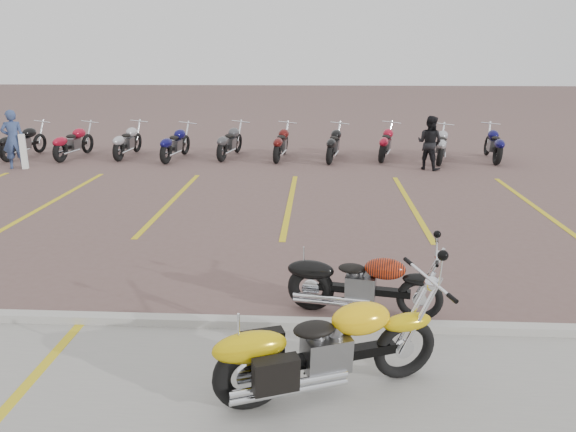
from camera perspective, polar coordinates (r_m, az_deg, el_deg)
name	(u,v)px	position (r m, az deg, el deg)	size (l,w,h in m)	color
ground	(277,268)	(8.88, -1.14, -5.30)	(100.00, 100.00, 0.00)	brown
curb	(265,323)	(7.04, -2.37, -10.85)	(60.00, 0.18, 0.12)	#ADAAA3
parking_stripes	(290,202)	(12.67, 0.21, 1.39)	(38.00, 5.50, 0.01)	gold
yellow_cruiser	(324,351)	(5.63, 3.63, -13.52)	(2.22, 0.97, 0.96)	black
flame_cruiser	(360,285)	(7.28, 7.34, -7.01)	(1.98, 0.49, 0.82)	black
person_a	(13,139)	(18.12, -26.13, 7.01)	(0.62, 0.41, 1.70)	navy
person_b	(430,143)	(16.67, 14.19, 7.22)	(0.75, 0.58, 1.54)	black
bollard	(23,152)	(18.03, -25.29, 5.94)	(0.15, 0.15, 1.00)	white
bg_bike_row	(254,142)	(17.88, -3.45, 7.56)	(15.77, 2.07, 1.10)	black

